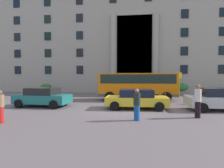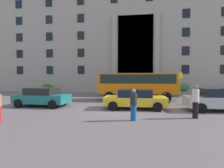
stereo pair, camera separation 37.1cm
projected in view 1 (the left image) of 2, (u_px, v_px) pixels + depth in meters
name	position (u px, v px, depth m)	size (l,w,h in m)	color
ground_plane	(123.00, 111.00, 13.16)	(80.00, 64.00, 0.12)	#62565A
office_building_facade	(131.00, 45.00, 30.16)	(40.16, 9.67, 14.21)	#9B958D
orange_minibus	(137.00, 84.00, 18.41)	(7.20, 2.97, 2.55)	orange
bus_stop_sign	(179.00, 82.00, 19.95)	(0.44, 0.08, 2.65)	#9F9A19
hedge_planter_far_west	(46.00, 89.00, 24.61)	(1.51, 0.87, 1.30)	slate
hedge_planter_east	(181.00, 89.00, 22.55)	(1.69, 0.90, 1.51)	slate
hedge_planter_far_east	(115.00, 89.00, 23.99)	(2.06, 0.83, 1.30)	#70605C
parked_sedan_second	(137.00, 99.00, 13.67)	(4.31, 2.13, 1.35)	gold
parked_hatchback_near	(43.00, 97.00, 14.64)	(4.08, 2.27, 1.42)	#1C6968
parked_estate_mid	(220.00, 99.00, 12.95)	(4.33, 2.25, 1.50)	#B0B1B5
motorcycle_near_kerb	(198.00, 99.00, 15.58)	(1.97, 0.55, 0.89)	black
scooter_by_planter	(157.00, 99.00, 15.82)	(2.02, 0.76, 0.89)	black
pedestrian_man_crossing	(137.00, 105.00, 10.07)	(0.36, 0.36, 1.64)	#154891
pedestrian_woman_dark_dress	(198.00, 101.00, 10.68)	(0.36, 0.36, 1.83)	black
pedestrian_man_red_shirt	(0.00, 107.00, 9.50)	(0.36, 0.36, 1.61)	red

